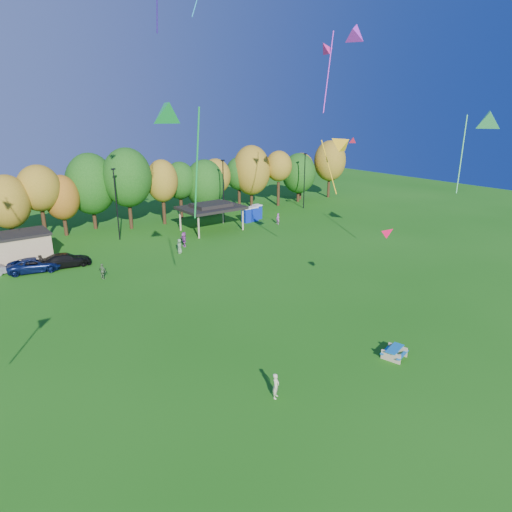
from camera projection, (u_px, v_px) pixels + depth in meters
ground at (341, 393)px, 27.07m from camera, size 160.00×160.00×0.00m
tree_line at (77, 190)px, 59.16m from camera, size 93.57×10.55×11.15m
lamp_posts at (116, 202)px, 57.03m from camera, size 64.50×0.25×9.09m
utility_building at (19, 248)px, 49.64m from camera, size 6.30×4.30×3.25m
pavilion at (211, 207)px, 62.16m from camera, size 8.20×6.20×3.77m
porta_potties at (252, 213)px, 68.14m from camera, size 3.75×1.97×2.18m
picnic_table at (394, 352)px, 30.82m from camera, size 1.96×1.76×0.72m
kite_flyer at (276, 386)px, 26.45m from camera, size 0.69×0.63×1.57m
car_c at (35, 265)px, 47.01m from camera, size 5.63×3.56×1.45m
car_d at (66, 260)px, 48.40m from camera, size 5.34×2.74×1.48m
far_person_1 at (184, 239)px, 55.45m from camera, size 0.93×1.77×1.83m
far_person_2 at (278, 219)px, 66.17m from camera, size 0.44×0.61×1.57m
far_person_3 at (180, 246)px, 52.85m from camera, size 0.71×0.94×1.73m
far_person_4 at (103, 271)px, 44.88m from camera, size 0.76×1.01×1.60m
kite_0 at (168, 110)px, 26.44m from camera, size 2.45×4.59×7.65m
kite_2 at (338, 143)px, 38.94m from camera, size 2.16×3.49×5.65m
kite_5 at (353, 139)px, 56.23m from camera, size 1.59×1.63×1.32m
kite_6 at (489, 117)px, 39.48m from camera, size 4.75×3.29×7.92m
kite_8 at (355, 31)px, 42.75m from camera, size 4.95×3.59×8.72m
kite_11 at (326, 48)px, 43.86m from camera, size 1.80×1.47×1.60m
kite_12 at (389, 232)px, 33.97m from camera, size 1.34×1.44×1.16m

